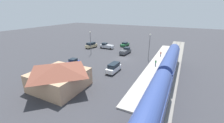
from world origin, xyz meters
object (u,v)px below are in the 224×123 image
at_px(pickup_silver, 107,46).
at_px(pickup_blue, 71,64).
at_px(pedestrian_on_platform, 161,54).
at_px(light_pole_near_platform, 149,44).
at_px(pickup_charcoal, 125,51).
at_px(sedan_green, 125,44).
at_px(suv_tan, 91,45).
at_px(passenger_train, 163,80).
at_px(suv_white, 114,68).
at_px(pedestrian_waiting_far, 156,62).
at_px(station_building, 59,75).
at_px(light_pole_lot_center, 90,40).

distance_m(pickup_silver, pickup_blue, 21.83).
relative_size(pedestrian_on_platform, light_pole_near_platform, 0.22).
distance_m(pickup_charcoal, sedan_green, 11.11).
xyz_separation_m(sedan_green, light_pole_near_platform, (-12.87, 12.95, 4.05)).
relative_size(pickup_silver, suv_tan, 1.05).
bearing_deg(light_pole_near_platform, passenger_train, 110.31).
distance_m(pickup_blue, light_pole_near_platform, 22.97).
xyz_separation_m(pickup_charcoal, sedan_green, (4.34, -10.22, -0.15)).
distance_m(suv_white, light_pole_near_platform, 14.65).
relative_size(pickup_charcoal, sedan_green, 1.17).
bearing_deg(pickup_charcoal, passenger_train, 125.99).
relative_size(passenger_train, pedestrian_waiting_far, 23.84).
bearing_deg(station_building, pedestrian_on_platform, -116.27).
height_order(pedestrian_waiting_far, suv_white, suv_white).
xyz_separation_m(sedan_green, suv_white, (-7.54, 26.06, 0.27)).
distance_m(passenger_train, pickup_blue, 23.68).
bearing_deg(pickup_charcoal, station_building, 84.42).
distance_m(sedan_green, suv_white, 27.13).
relative_size(station_building, pedestrian_on_platform, 5.77).
height_order(pickup_silver, light_pole_lot_center, light_pole_lot_center).
xyz_separation_m(pedestrian_on_platform, light_pole_lot_center, (21.72, 7.04, 3.60)).
xyz_separation_m(passenger_train, suv_tan, (30.61, -22.85, -1.71)).
xyz_separation_m(station_building, pickup_charcoal, (-2.68, -27.41, -1.62)).
height_order(pickup_charcoal, light_pole_near_platform, light_pole_near_platform).
relative_size(station_building, pickup_blue, 1.79).
bearing_deg(pickup_silver, pickup_blue, 93.40).
bearing_deg(pickup_blue, pickup_silver, -86.60).
distance_m(pedestrian_waiting_far, suv_white, 11.62).
height_order(pickup_blue, light_pole_lot_center, light_pole_lot_center).
bearing_deg(suv_tan, pickup_silver, -161.85).
height_order(pickup_charcoal, sedan_green, pickup_charcoal).
bearing_deg(pickup_blue, pedestrian_on_platform, -135.31).
xyz_separation_m(suv_tan, pickup_blue, (-7.20, 19.86, -0.12)).
bearing_deg(sedan_green, passenger_train, 122.12).
relative_size(sedan_green, suv_white, 0.96).
relative_size(suv_tan, light_pole_lot_center, 0.67).
height_order(station_building, pickup_silver, station_building).
height_order(sedan_green, suv_white, suv_white).
relative_size(sedan_green, light_pole_near_platform, 0.61).
bearing_deg(suv_tan, pedestrian_on_platform, 178.92).
height_order(pedestrian_on_platform, pedestrian_waiting_far, same).
xyz_separation_m(pedestrian_waiting_far, sedan_green, (16.01, -18.10, -0.40)).
height_order(pickup_silver, sedan_green, pickup_silver).
bearing_deg(light_pole_lot_center, pedestrian_waiting_far, 174.55).
bearing_deg(pedestrian_waiting_far, pickup_silver, -28.79).
relative_size(pickup_silver, pickup_blue, 0.99).
bearing_deg(pedestrian_waiting_far, pickup_charcoal, -34.04).
bearing_deg(station_building, sedan_green, -87.47).
xyz_separation_m(suv_white, pickup_blue, (11.29, 2.27, -0.12)).
distance_m(station_building, suv_white, 13.06).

